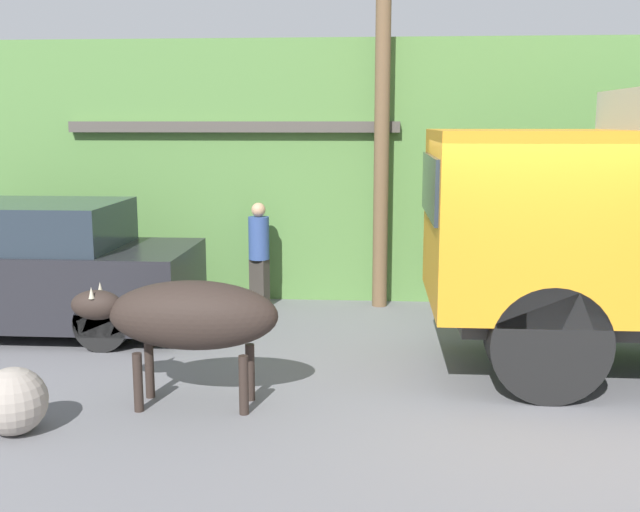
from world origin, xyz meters
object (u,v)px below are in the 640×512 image
parked_suv (16,269)px  utility_pole (382,119)px  pedestrian_on_hill (259,250)px  brown_cow (188,316)px  roadside_rock (13,401)px

parked_suv → utility_pole: (4.71, 1.68, 1.92)m
parked_suv → pedestrian_on_hill: 3.30m
parked_suv → pedestrian_on_hill: parked_suv is taller
brown_cow → roadside_rock: brown_cow is taller
brown_cow → parked_suv: 3.78m
pedestrian_on_hill → roadside_rock: size_ratio=2.59×
parked_suv → utility_pole: 5.36m
utility_pole → roadside_rock: utility_pole is taller
brown_cow → roadside_rock: 1.68m
brown_cow → parked_suv: (-2.88, 2.45, -0.07)m
parked_suv → pedestrian_on_hill: bearing=23.1°
parked_suv → roadside_rock: (1.50, -3.21, -0.51)m
brown_cow → pedestrian_on_hill: bearing=102.0°
brown_cow → pedestrian_on_hill: 3.92m
parked_suv → roadside_rock: bearing=-68.4°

